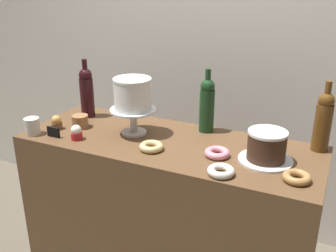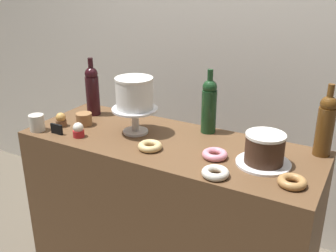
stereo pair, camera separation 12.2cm
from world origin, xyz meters
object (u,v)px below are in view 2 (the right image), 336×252
(wine_bottle_green, at_px, (209,105))
(donut_glazed, at_px, (150,146))
(chocolate_round_cake, at_px, (265,148))
(wine_bottle_dark_red, at_px, (92,90))
(cupcake_vanilla, at_px, (78,130))
(white_layer_cake, at_px, (134,93))
(donut_sugar, at_px, (215,173))
(cookie_stack, at_px, (84,119))
(cake_stand_pedestal, at_px, (135,116))
(price_sign_chalkboard, at_px, (57,129))
(donut_pink, at_px, (215,154))
(coffee_cup_ceramic, at_px, (37,123))
(wine_bottle_amber, at_px, (325,124))
(cupcake_caramel, at_px, (61,120))
(donut_maple, at_px, (292,182))

(wine_bottle_green, height_order, donut_glazed, wine_bottle_green)
(chocolate_round_cake, height_order, donut_glazed, chocolate_round_cake)
(wine_bottle_dark_red, distance_m, cupcake_vanilla, 0.35)
(white_layer_cake, distance_m, donut_sugar, 0.61)
(cookie_stack, bearing_deg, donut_sugar, -12.38)
(cake_stand_pedestal, distance_m, cookie_stack, 0.30)
(wine_bottle_dark_red, bearing_deg, cookie_stack, -68.05)
(price_sign_chalkboard, bearing_deg, donut_glazed, 8.01)
(white_layer_cake, xyz_separation_m, donut_pink, (0.46, -0.07, -0.19))
(wine_bottle_dark_red, distance_m, donut_glazed, 0.60)
(wine_bottle_dark_red, relative_size, donut_pink, 2.91)
(cake_stand_pedestal, xyz_separation_m, price_sign_chalkboard, (-0.34, -0.21, -0.06))
(coffee_cup_ceramic, bearing_deg, chocolate_round_cake, 9.78)
(white_layer_cake, distance_m, coffee_cup_ceramic, 0.53)
(cookie_stack, bearing_deg, wine_bottle_dark_red, 111.95)
(chocolate_round_cake, bearing_deg, wine_bottle_amber, 47.69)
(white_layer_cake, xyz_separation_m, wine_bottle_amber, (0.87, 0.19, -0.06))
(price_sign_chalkboard, xyz_separation_m, coffee_cup_ceramic, (-0.12, -0.01, 0.02))
(wine_bottle_green, xyz_separation_m, coffee_cup_ceramic, (-0.77, -0.41, -0.10))
(cupcake_caramel, distance_m, cookie_stack, 0.12)
(chocolate_round_cake, xyz_separation_m, donut_maple, (0.15, -0.12, -0.06))
(wine_bottle_green, distance_m, price_sign_chalkboard, 0.77)
(chocolate_round_cake, relative_size, cookie_stack, 1.99)
(cupcake_caramel, height_order, donut_maple, cupcake_caramel)
(wine_bottle_dark_red, distance_m, cookie_stack, 0.20)
(chocolate_round_cake, xyz_separation_m, donut_sugar, (-0.14, -0.20, -0.06))
(chocolate_round_cake, height_order, wine_bottle_dark_red, wine_bottle_dark_red)
(cake_stand_pedestal, xyz_separation_m, white_layer_cake, (-0.00, 0.00, 0.12))
(chocolate_round_cake, distance_m, donut_maple, 0.20)
(donut_glazed, distance_m, cookie_stack, 0.48)
(donut_sugar, xyz_separation_m, coffee_cup_ceramic, (-0.99, 0.00, 0.03))
(donut_maple, xyz_separation_m, cookie_stack, (-1.11, 0.11, 0.02))
(donut_glazed, bearing_deg, price_sign_chalkboard, -171.99)
(wine_bottle_dark_red, distance_m, cupcake_caramel, 0.26)
(white_layer_cake, relative_size, wine_bottle_amber, 0.57)
(cupcake_vanilla, bearing_deg, donut_pink, 9.19)
(wine_bottle_amber, bearing_deg, wine_bottle_dark_red, -176.47)
(cupcake_vanilla, relative_size, donut_maple, 0.66)
(donut_pink, bearing_deg, cupcake_caramel, -177.08)
(cupcake_caramel, distance_m, donut_pink, 0.86)
(cake_stand_pedestal, bearing_deg, chocolate_round_cake, -2.49)
(cupcake_vanilla, xyz_separation_m, cookie_stack, (-0.08, 0.14, -0.00))
(chocolate_round_cake, distance_m, wine_bottle_dark_red, 1.04)
(wine_bottle_dark_red, distance_m, donut_sugar, 0.96)
(cake_stand_pedestal, distance_m, donut_glazed, 0.23)
(white_layer_cake, xyz_separation_m, wine_bottle_green, (0.32, 0.19, -0.06))
(chocolate_round_cake, relative_size, price_sign_chalkboard, 2.39)
(wine_bottle_amber, bearing_deg, cake_stand_pedestal, -167.69)
(chocolate_round_cake, relative_size, donut_sugar, 1.50)
(wine_bottle_dark_red, bearing_deg, wine_bottle_green, 6.14)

